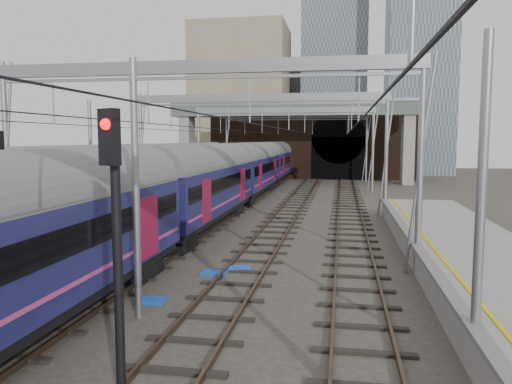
% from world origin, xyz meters
% --- Properties ---
extents(ground, '(160.00, 160.00, 0.00)m').
position_xyz_m(ground, '(0.00, 0.00, 0.00)').
color(ground, '#38332D').
rests_on(ground, ground).
extents(tracks, '(14.40, 80.00, 0.22)m').
position_xyz_m(tracks, '(0.00, 15.00, 0.02)').
color(tracks, '#4C3828').
rests_on(tracks, ground).
extents(overhead_line, '(16.80, 80.00, 8.00)m').
position_xyz_m(overhead_line, '(0.00, 21.49, 6.57)').
color(overhead_line, gray).
rests_on(overhead_line, ground).
extents(retaining_wall, '(28.00, 2.75, 9.00)m').
position_xyz_m(retaining_wall, '(1.40, 51.93, 4.33)').
color(retaining_wall, '#301F15').
rests_on(retaining_wall, ground).
extents(overbridge, '(28.00, 3.00, 9.25)m').
position_xyz_m(overbridge, '(0.00, 46.00, 7.27)').
color(overbridge, gray).
rests_on(overbridge, ground).
extents(city_skyline, '(37.50, 27.50, 60.00)m').
position_xyz_m(city_skyline, '(2.73, 70.48, 17.09)').
color(city_skyline, tan).
rests_on(city_skyline, ground).
extents(train_main, '(2.68, 61.92, 4.65)m').
position_xyz_m(train_main, '(-2.00, 23.40, 2.41)').
color(train_main, black).
rests_on(train_main, ground).
extents(train_second, '(2.67, 30.90, 4.64)m').
position_xyz_m(train_second, '(-6.00, 18.86, 2.41)').
color(train_second, black).
rests_on(train_second, ground).
extents(signal_near_left, '(0.38, 0.47, 5.08)m').
position_xyz_m(signal_near_left, '(-2.92, 0.55, 3.19)').
color(signal_near_left, black).
rests_on(signal_near_left, ground).
extents(signal_near_centre, '(0.42, 0.49, 5.40)m').
position_xyz_m(signal_near_centre, '(1.46, -2.33, 3.36)').
color(signal_near_centre, black).
rests_on(signal_near_centre, ground).
extents(equip_cover_a, '(0.92, 0.68, 0.10)m').
position_xyz_m(equip_cover_a, '(0.93, 6.61, 0.05)').
color(equip_cover_a, blue).
rests_on(equip_cover_a, ground).
extents(equip_cover_b, '(0.87, 0.63, 0.10)m').
position_xyz_m(equip_cover_b, '(-0.13, 3.25, 0.05)').
color(equip_cover_b, blue).
rests_on(equip_cover_b, ground).
extents(equip_cover_c, '(1.02, 0.85, 0.10)m').
position_xyz_m(equip_cover_c, '(1.69, 7.36, 0.05)').
color(equip_cover_c, blue).
rests_on(equip_cover_c, ground).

